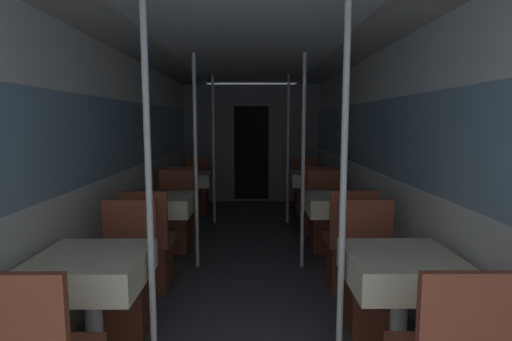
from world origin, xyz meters
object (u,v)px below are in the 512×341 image
Objects in this scene: chair_right_far_0 at (370,289)px; chair_right_far_1 at (326,225)px; chair_left_far_0 at (125,290)px; dining_table_right_0 at (401,275)px; dining_table_left_1 at (163,207)px; support_pole_right_1 at (303,163)px; dining_table_left_0 at (92,275)px; dining_table_right_2 at (311,181)px; chair_right_near_1 at (348,257)px; support_pole_left_2 at (214,150)px; support_pole_left_1 at (196,163)px; support_pole_right_0 at (343,196)px; dining_table_left_2 at (191,181)px; support_pole_left_0 at (149,197)px; chair_left_near_1 at (150,257)px; support_pole_right_2 at (288,150)px; chair_right_near_2 at (316,212)px; dining_table_right_1 at (336,207)px; chair_left_near_2 at (185,212)px; chair_right_far_2 at (306,196)px; chair_left_far_2 at (196,196)px; chair_left_far_1 at (175,225)px.

chair_right_far_0 is 1.81m from chair_right_far_1.
dining_table_right_0 is at bearing 162.46° from chair_left_far_0.
support_pole_right_1 is at bearing 0.00° from dining_table_left_1.
dining_table_left_0 is 1.00× the size of dining_table_left_1.
chair_right_far_1 is at bearing -90.00° from dining_table_right_2.
support_pole_left_2 is at bearing 121.13° from chair_right_near_1.
support_pole_left_1 is 1.00× the size of support_pole_right_0.
dining_table_left_2 is 4.03m from dining_table_right_0.
chair_right_far_0 is 1.00× the size of chair_right_near_1.
support_pole_left_0 reaches higher than dining_table_left_2.
chair_left_far_0 is 2.05m from support_pole_right_1.
support_pole_left_0 is 2.35× the size of chair_right_far_1.
chair_left_near_1 is at bearing 138.92° from support_pole_right_0.
dining_table_left_1 is at bearing 90.00° from dining_table_left_0.
support_pole_right_2 is at bearing -115.09° from chair_left_far_0.
support_pole_left_1 is (0.34, 0.56, 0.79)m from chair_left_near_1.
dining_table_right_2 is at bearing 90.00° from chair_right_near_2.
support_pole_left_0 is 3.66m from dining_table_left_2.
chair_left_far_0 reaches higher than dining_table_left_1.
dining_table_left_0 is 0.81× the size of chair_right_near_2.
dining_table_right_2 is (1.43, 3.61, -0.46)m from support_pole_left_0.
dining_table_right_1 is at bearing -90.00° from chair_right_near_2.
support_pole_left_1 is 2.35× the size of chair_left_near_2.
support_pole_left_0 is 3.46m from chair_right_near_2.
chair_right_far_2 is (0.00, 3.61, 0.00)m from chair_right_far_0.
chair_left_far_2 reaches higher than dining_table_left_2.
dining_table_left_0 is 0.81× the size of chair_left_near_2.
dining_table_left_2 is 0.35× the size of support_pole_right_2.
dining_table_right_0 is at bearing 90.00° from chair_right_far_1.
dining_table_right_0 is (1.77, -0.56, 0.33)m from chair_left_far_0.
chair_left_far_0 is 1.23× the size of dining_table_right_1.
dining_table_left_1 is 0.35× the size of support_pole_left_1.
support_pole_left_2 is 1.09m from support_pole_right_2.
support_pole_left_2 is (0.34, 1.81, 0.46)m from dining_table_left_1.
support_pole_left_1 reaches higher than chair_left_near_2.
chair_left_near_2 is 0.43× the size of support_pole_right_0.
chair_right_near_1 is at bearing 90.00° from chair_right_far_1.
dining_table_left_1 is at bearing 180.00° from dining_table_right_1.
support_pole_right_1 is at bearing -74.56° from chair_right_far_0.
support_pole_left_2 is 2.35× the size of chair_right_near_1.
chair_left_near_2 is 1.12m from chair_left_far_2.
chair_right_near_2 is (1.43, -0.56, -0.79)m from support_pole_left_2.
dining_table_left_2 is 1.00× the size of dining_table_right_2.
support_pole_right_0 is (1.09, -1.81, 0.00)m from support_pole_left_1.
dining_table_left_2 is at bearing 100.79° from support_pole_left_1.
dining_table_right_0 is at bearing 126.84° from chair_left_far_1.
dining_table_left_2 is 0.81× the size of chair_left_near_2.
support_pole_right_0 reaches higher than chair_left_far_1.
support_pole_left_1 is (0.34, -0.56, 0.79)m from chair_left_far_1.
dining_table_left_1 is 1.29m from chair_left_near_2.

